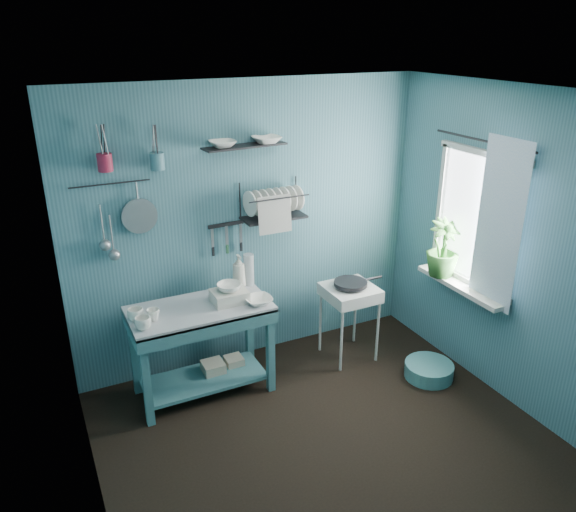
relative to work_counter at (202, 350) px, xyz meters
name	(u,v)px	position (x,y,z in m)	size (l,w,h in m)	color
floor	(332,447)	(0.63, -1.08, -0.40)	(3.20, 3.20, 0.00)	black
ceiling	(345,96)	(0.63, -1.08, 2.10)	(3.20, 3.20, 0.00)	silver
wall_back	(250,227)	(0.63, 0.42, 0.85)	(3.20, 3.20, 0.00)	#376471
wall_front	(517,432)	(0.63, -2.58, 0.85)	(3.20, 3.20, 0.00)	#376471
wall_left	(81,352)	(-0.97, -1.08, 0.85)	(3.00, 3.00, 0.00)	#376471
wall_right	(518,254)	(2.23, -1.08, 0.85)	(3.00, 3.00, 0.00)	#376471
work_counter	(202,350)	(0.00, 0.00, 0.00)	(1.13, 0.56, 0.80)	#376C73
mug_left	(143,323)	(-0.48, -0.16, 0.45)	(0.12, 0.12, 0.10)	white
mug_mid	(153,315)	(-0.38, -0.06, 0.45)	(0.10, 0.10, 0.09)	white
mug_right	(136,315)	(-0.50, 0.00, 0.45)	(0.12, 0.12, 0.10)	white
wash_tub	(229,296)	(0.25, -0.02, 0.45)	(0.28, 0.22, 0.10)	beige
tub_bowl	(229,287)	(0.25, -0.02, 0.53)	(0.20, 0.20, 0.06)	white
soap_bottle	(239,271)	(0.42, 0.20, 0.55)	(0.12, 0.12, 0.30)	beige
water_bottle	(249,270)	(0.52, 0.22, 0.54)	(0.09, 0.09, 0.28)	#A7B4BA
counter_bowl	(259,300)	(0.45, -0.15, 0.43)	(0.22, 0.22, 0.05)	white
hotplate_stand	(349,322)	(1.39, -0.05, -0.04)	(0.44, 0.44, 0.71)	silver
frying_pan	(351,283)	(1.39, -0.05, 0.35)	(0.30, 0.30, 0.04)	black
knife_strip	(226,224)	(0.39, 0.39, 0.91)	(0.32, 0.02, 0.03)	black
dish_rack	(274,201)	(0.79, 0.29, 1.10)	(0.55, 0.24, 0.32)	black
upper_shelf	(245,146)	(0.56, 0.32, 1.58)	(0.70, 0.18, 0.01)	black
shelf_bowl_left	(222,141)	(0.37, 0.32, 1.64)	(0.21, 0.21, 0.05)	white
shelf_bowl_right	(267,136)	(0.75, 0.32, 1.64)	(0.23, 0.23, 0.06)	white
utensil_cup_magenta	(105,162)	(-0.54, 0.34, 1.55)	(0.11, 0.11, 0.13)	#9E1D39
utensil_cup_teal	(157,161)	(-0.16, 0.34, 1.52)	(0.11, 0.11, 0.13)	#3D7180
colander	(140,216)	(-0.33, 0.37, 1.10)	(0.28, 0.28, 0.03)	#979A9F
ladle_outer	(102,224)	(-0.61, 0.38, 1.08)	(0.01, 0.01, 0.30)	#979A9F
ladle_inner	(111,234)	(-0.55, 0.38, 0.98)	(0.01, 0.01, 0.30)	#979A9F
hook_rail	(110,184)	(-0.52, 0.39, 1.37)	(0.01, 0.01, 0.60)	black
window_glass	(477,219)	(2.21, -0.63, 1.00)	(1.10, 1.10, 0.00)	white
windowsill	(460,286)	(2.13, -0.63, 0.41)	(0.16, 0.95, 0.04)	silver
curtain	(499,225)	(2.15, -0.93, 1.05)	(1.35, 1.35, 0.00)	white
curtain_rod	(483,141)	(2.17, -0.63, 1.65)	(0.02, 0.02, 1.05)	black
potted_plant	(443,248)	(2.09, -0.40, 0.69)	(0.29, 0.29, 0.51)	#326A2A
storage_tin_large	(214,374)	(0.10, 0.05, -0.29)	(0.18, 0.18, 0.22)	tan
storage_tin_small	(234,367)	(0.30, 0.08, -0.30)	(0.15, 0.15, 0.20)	tan
floor_basin	(429,370)	(1.84, -0.67, -0.33)	(0.43, 0.43, 0.13)	teal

